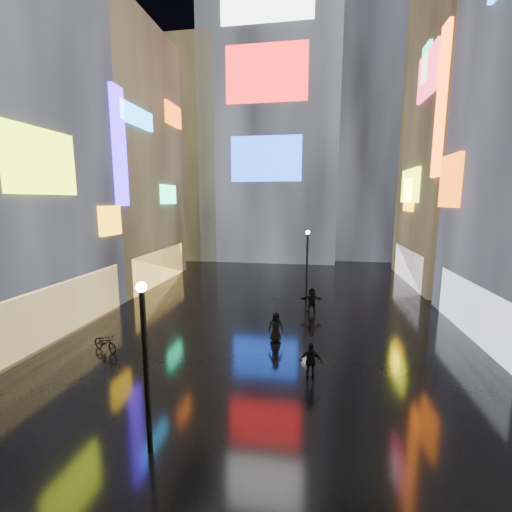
% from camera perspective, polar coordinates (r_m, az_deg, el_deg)
% --- Properties ---
extents(ground, '(140.00, 140.00, 0.00)m').
position_cam_1_polar(ground, '(23.79, 3.20, -8.84)').
color(ground, black).
rests_on(ground, ground).
extents(building_left_far, '(10.28, 12.00, 22.00)m').
position_cam_1_polar(building_left_far, '(34.09, -24.09, 14.54)').
color(building_left_far, black).
rests_on(building_left_far, ground).
extents(building_right_far, '(10.28, 12.00, 28.00)m').
position_cam_1_polar(building_right_far, '(35.81, 33.41, 18.41)').
color(building_right_far, black).
rests_on(building_right_far, ground).
extents(tower_main, '(16.00, 14.20, 42.00)m').
position_cam_1_polar(tower_main, '(48.71, 2.98, 25.51)').
color(tower_main, black).
rests_on(tower_main, ground).
extents(tower_flank_right, '(12.00, 12.00, 34.00)m').
position_cam_1_polar(tower_flank_right, '(49.86, 17.96, 19.97)').
color(tower_flank_right, black).
rests_on(tower_flank_right, ground).
extents(tower_flank_left, '(10.00, 10.00, 26.00)m').
position_cam_1_polar(tower_flank_left, '(47.74, -11.17, 15.87)').
color(tower_flank_left, black).
rests_on(tower_flank_left, ground).
extents(lamp_near, '(0.30, 0.30, 5.20)m').
position_cam_1_polar(lamp_near, '(10.62, -17.96, -16.01)').
color(lamp_near, black).
rests_on(lamp_near, ground).
extents(lamp_far, '(0.30, 0.30, 5.20)m').
position_cam_1_polar(lamp_far, '(25.85, 8.51, -0.73)').
color(lamp_far, black).
rests_on(lamp_far, ground).
extents(pedestrian_3, '(0.91, 0.39, 1.55)m').
position_cam_1_polar(pedestrian_3, '(15.07, 9.14, -16.92)').
color(pedestrian_3, black).
rests_on(pedestrian_3, ground).
extents(pedestrian_4, '(0.86, 0.65, 1.59)m').
position_cam_1_polar(pedestrian_4, '(18.45, 3.31, -11.71)').
color(pedestrian_4, black).
rests_on(pedestrian_4, ground).
extents(pedestrian_5, '(1.62, 0.71, 1.68)m').
position_cam_1_polar(pedestrian_5, '(23.10, 9.27, -7.33)').
color(pedestrian_5, black).
rests_on(pedestrian_5, ground).
extents(umbrella_2, '(0.95, 0.96, 0.80)m').
position_cam_1_polar(umbrella_2, '(18.05, 3.35, -8.17)').
color(umbrella_2, black).
rests_on(umbrella_2, pedestrian_4).
extents(bicycle, '(1.82, 1.24, 0.91)m').
position_cam_1_polar(bicycle, '(18.94, -23.81, -13.06)').
color(bicycle, black).
rests_on(bicycle, ground).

